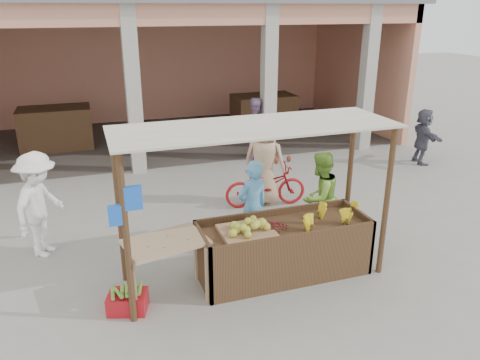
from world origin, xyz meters
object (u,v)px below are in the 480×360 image
object	(u,v)px
vendor_blue	(252,205)
motorcycle	(265,185)
vendor_green	(320,195)
red_crate	(128,302)
fruit_stall	(283,250)
side_table	(166,250)

from	to	relation	value
vendor_blue	motorcycle	bearing A→B (deg)	-134.99
vendor_blue	vendor_green	size ratio (longest dim) A/B	1.00
red_crate	fruit_stall	bearing A→B (deg)	22.94
vendor_green	vendor_blue	bearing A→B (deg)	-23.86
side_table	vendor_green	bearing A→B (deg)	4.58
fruit_stall	vendor_blue	xyz separation A→B (m)	(-0.21, 0.81, 0.46)
vendor_green	motorcycle	size ratio (longest dim) A/B	0.97
vendor_green	fruit_stall	bearing A→B (deg)	14.49
motorcycle	red_crate	bearing A→B (deg)	138.36
vendor_green	motorcycle	xyz separation A→B (m)	(-0.31, 1.75, -0.40)
motorcycle	side_table	bearing A→B (deg)	142.70
vendor_blue	motorcycle	world-z (taller)	vendor_blue
vendor_green	motorcycle	distance (m)	1.82
fruit_stall	red_crate	distance (m)	2.42
red_crate	motorcycle	distance (m)	4.19
side_table	vendor_blue	xyz separation A→B (m)	(1.59, 0.86, 0.11)
side_table	red_crate	xyz separation A→B (m)	(-0.59, -0.16, -0.62)
fruit_stall	motorcycle	xyz separation A→B (m)	(0.72, 2.57, 0.06)
red_crate	motorcycle	size ratio (longest dim) A/B	0.29
vendor_blue	vendor_green	xyz separation A→B (m)	(1.24, 0.01, -0.00)
fruit_stall	vendor_blue	size ratio (longest dim) A/B	1.50
side_table	red_crate	size ratio (longest dim) A/B	2.39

